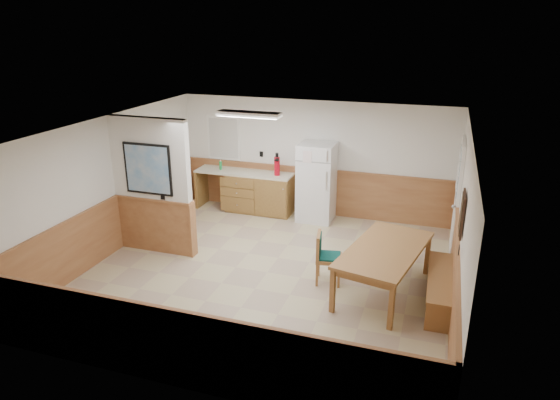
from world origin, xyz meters
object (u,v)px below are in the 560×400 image
(dining_table, at_px, (385,253))
(dining_chair, at_px, (324,254))
(dining_bench, at_px, (440,282))
(fire_extinguisher, at_px, (277,166))
(refrigerator, at_px, (317,182))
(soap_bottle, at_px, (221,165))

(dining_table, height_order, dining_chair, dining_chair)
(dining_bench, distance_m, fire_extinguisher, 4.52)
(refrigerator, bearing_deg, dining_bench, -45.66)
(refrigerator, height_order, dining_bench, refrigerator)
(fire_extinguisher, distance_m, soap_bottle, 1.35)
(dining_table, xyz_separation_m, dining_bench, (0.86, -0.06, -0.32))
(soap_bottle, bearing_deg, dining_bench, -29.49)
(dining_chair, distance_m, fire_extinguisher, 3.21)
(dining_bench, distance_m, dining_chair, 1.83)
(dining_bench, height_order, fire_extinguisher, fire_extinguisher)
(dining_bench, height_order, soap_bottle, soap_bottle)
(dining_bench, bearing_deg, soap_bottle, 150.01)
(dining_bench, distance_m, soap_bottle, 5.62)
(dining_chair, xyz_separation_m, soap_bottle, (-3.04, 2.66, 0.50))
(dining_table, distance_m, soap_bottle, 4.83)
(dining_table, bearing_deg, dining_chair, -169.46)
(dining_table, xyz_separation_m, fire_extinguisher, (-2.66, 2.67, 0.46))
(refrigerator, bearing_deg, soap_bottle, 179.21)
(refrigerator, distance_m, dining_table, 3.19)
(dining_table, relative_size, fire_extinguisher, 4.40)
(refrigerator, xyz_separation_m, fire_extinguisher, (-0.89, 0.03, 0.28))
(refrigerator, distance_m, soap_bottle, 2.24)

